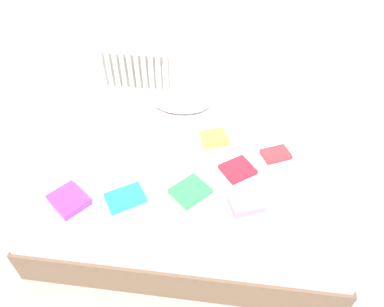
{
  "coord_description": "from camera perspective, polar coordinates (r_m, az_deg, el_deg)",
  "views": [
    {
      "loc": [
        0.22,
        -1.7,
        2.19
      ],
      "look_at": [
        0.0,
        0.05,
        0.48
      ],
      "focal_mm": 33.64,
      "sensor_mm": 36.0,
      "label": 1
    }
  ],
  "objects": [
    {
      "name": "radiator",
      "position": [
        3.55,
        -9.21,
        12.62
      ],
      "size": [
        0.66,
        0.04,
        0.46
      ],
      "color": "white",
      "rests_on": "ground"
    },
    {
      "name": "textbook_lime",
      "position": [
        2.51,
        3.47,
        2.46
      ],
      "size": [
        0.22,
        0.2,
        0.05
      ],
      "primitive_type": "cube",
      "rotation": [
        0.0,
        0.0,
        0.39
      ],
      "color": "#8CC638",
      "rests_on": "bed"
    },
    {
      "name": "bed",
      "position": [
        2.59,
        -0.14,
        -4.47
      ],
      "size": [
        2.0,
        1.5,
        0.5
      ],
      "color": "brown",
      "rests_on": "ground"
    },
    {
      "name": "textbook_red",
      "position": [
        2.46,
        13.14,
        -0.12
      ],
      "size": [
        0.22,
        0.19,
        0.03
      ],
      "primitive_type": "cube",
      "rotation": [
        0.0,
        0.0,
        0.44
      ],
      "color": "red",
      "rests_on": "bed"
    },
    {
      "name": "textbook_white",
      "position": [
        2.42,
        -11.51,
        -0.8
      ],
      "size": [
        0.25,
        0.22,
        0.03
      ],
      "primitive_type": "cube",
      "rotation": [
        0.0,
        0.0,
        0.13
      ],
      "color": "white",
      "rests_on": "bed"
    },
    {
      "name": "textbook_pink",
      "position": [
        2.13,
        8.71,
        -7.9
      ],
      "size": [
        0.23,
        0.2,
        0.05
      ],
      "primitive_type": "cube",
      "rotation": [
        0.0,
        0.0,
        0.39
      ],
      "color": "pink",
      "rests_on": "bed"
    },
    {
      "name": "textbook_purple",
      "position": [
        2.25,
        -18.96,
        -6.99
      ],
      "size": [
        0.28,
        0.27,
        0.04
      ],
      "primitive_type": "cube",
      "rotation": [
        0.0,
        0.0,
        -0.66
      ],
      "color": "purple",
      "rests_on": "bed"
    },
    {
      "name": "textbook_teal",
      "position": [
        2.18,
        -10.55,
        -6.94
      ],
      "size": [
        0.27,
        0.25,
        0.04
      ],
      "primitive_type": "cube",
      "rotation": [
        0.0,
        0.0,
        0.59
      ],
      "color": "teal",
      "rests_on": "bed"
    },
    {
      "name": "pillow",
      "position": [
        2.79,
        -1.72,
        8.43
      ],
      "size": [
        0.46,
        0.31,
        0.12
      ],
      "primitive_type": "ellipsoid",
      "color": "white",
      "rests_on": "bed"
    },
    {
      "name": "ground_plane",
      "position": [
        2.78,
        -0.13,
        -7.85
      ],
      "size": [
        8.0,
        8.0,
        0.0
      ],
      "primitive_type": "plane",
      "color": "#9E998E"
    },
    {
      "name": "textbook_green",
      "position": [
        2.18,
        -0.28,
        -5.97
      ],
      "size": [
        0.27,
        0.28,
        0.03
      ],
      "primitive_type": "cube",
      "rotation": [
        0.0,
        0.0,
        0.84
      ],
      "color": "green",
      "rests_on": "bed"
    },
    {
      "name": "textbook_maroon",
      "position": [
        2.32,
        7.24,
        -2.53
      ],
      "size": [
        0.26,
        0.25,
        0.03
      ],
      "primitive_type": "cube",
      "rotation": [
        0.0,
        0.0,
        0.64
      ],
      "color": "maroon",
      "rests_on": "bed"
    }
  ]
}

